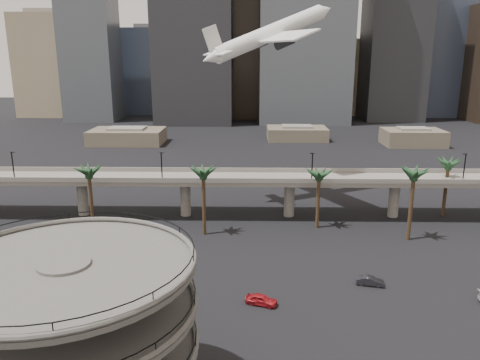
{
  "coord_description": "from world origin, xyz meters",
  "views": [
    {
      "loc": [
        2.39,
        -39.6,
        32.88
      ],
      "look_at": [
        1.1,
        28.0,
        14.99
      ],
      "focal_mm": 35.0,
      "sensor_mm": 36.0,
      "label": 1
    }
  ],
  "objects_px": {
    "car_b": "(370,281)",
    "overpass": "(237,182)",
    "airborne_jet": "(270,34)",
    "parking_ramp": "(71,331)",
    "car_a": "(261,300)"
  },
  "relations": [
    {
      "from": "car_b",
      "to": "overpass",
      "type": "bearing_deg",
      "value": 46.34
    },
    {
      "from": "airborne_jet",
      "to": "parking_ramp",
      "type": "bearing_deg",
      "value": -134.15
    },
    {
      "from": "overpass",
      "to": "airborne_jet",
      "type": "distance_m",
      "value": 33.52
    },
    {
      "from": "overpass",
      "to": "car_b",
      "type": "distance_m",
      "value": 37.86
    },
    {
      "from": "overpass",
      "to": "airborne_jet",
      "type": "relative_size",
      "value": 4.17
    },
    {
      "from": "car_b",
      "to": "parking_ramp",
      "type": "bearing_deg",
      "value": 142.71
    },
    {
      "from": "airborne_jet",
      "to": "car_b",
      "type": "height_order",
      "value": "airborne_jet"
    },
    {
      "from": "parking_ramp",
      "to": "overpass",
      "type": "height_order",
      "value": "parking_ramp"
    },
    {
      "from": "overpass",
      "to": "car_b",
      "type": "bearing_deg",
      "value": -56.61
    },
    {
      "from": "parking_ramp",
      "to": "overpass",
      "type": "bearing_deg",
      "value": 77.57
    },
    {
      "from": "car_a",
      "to": "car_b",
      "type": "bearing_deg",
      "value": -51.63
    },
    {
      "from": "parking_ramp",
      "to": "car_b",
      "type": "relative_size",
      "value": 5.41
    },
    {
      "from": "parking_ramp",
      "to": "car_b",
      "type": "height_order",
      "value": "parking_ramp"
    },
    {
      "from": "parking_ramp",
      "to": "car_b",
      "type": "xyz_separation_m",
      "value": [
        33.51,
        27.88,
        -9.16
      ]
    },
    {
      "from": "airborne_jet",
      "to": "overpass",
      "type": "bearing_deg",
      "value": -147.28
    }
  ]
}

